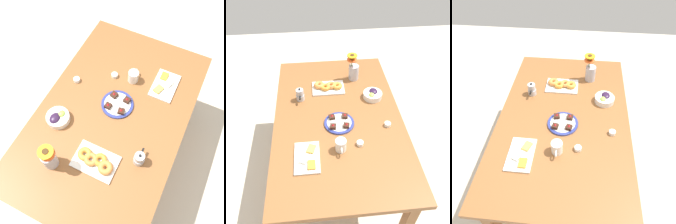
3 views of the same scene
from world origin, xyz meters
TOP-DOWN VIEW (x-y plane):
  - ground_plane at (0.00, 0.00)m, footprint 6.00×6.00m
  - dining_table at (0.00, 0.00)m, footprint 1.60×1.00m
  - coffee_mug at (0.34, -0.01)m, footprint 0.11×0.08m
  - grape_bowl at (-0.19, 0.32)m, footprint 0.16×0.16m
  - cheese_platter at (0.39, -0.25)m, footprint 0.26×0.17m
  - croissant_platter at (-0.35, -0.05)m, footprint 0.19×0.28m
  - jam_cup_honey at (0.31, 0.13)m, footprint 0.05×0.05m
  - jam_cup_berry at (0.15, 0.36)m, footprint 0.05×0.05m
  - dessert_plate at (0.09, -0.00)m, footprint 0.23×0.23m
  - flower_vase at (-0.48, 0.19)m, footprint 0.09×0.11m
  - moka_pot at (-0.23, -0.30)m, footprint 0.11×0.07m

SIDE VIEW (x-z plane):
  - ground_plane at x=0.00m, z-range 0.00..0.00m
  - dining_table at x=0.00m, z-range 0.28..1.02m
  - cheese_platter at x=0.39m, z-range 0.73..0.76m
  - dessert_plate at x=0.09m, z-range 0.72..0.78m
  - jam_cup_honey at x=0.31m, z-range 0.74..0.77m
  - jam_cup_berry at x=0.15m, z-range 0.74..0.77m
  - croissant_platter at x=-0.35m, z-range 0.74..0.79m
  - grape_bowl at x=-0.19m, z-range 0.74..0.80m
  - coffee_mug at x=0.34m, z-range 0.74..0.83m
  - moka_pot at x=-0.23m, z-range 0.73..0.85m
  - flower_vase at x=-0.48m, z-range 0.70..0.96m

